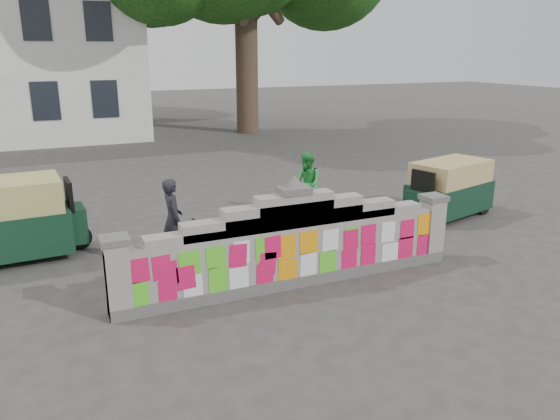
{
  "coord_description": "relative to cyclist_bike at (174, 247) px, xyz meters",
  "views": [
    {
      "loc": [
        -3.92,
        -8.14,
        4.04
      ],
      "look_at": [
        0.18,
        1.0,
        1.1
      ],
      "focal_mm": 35.0,
      "sensor_mm": 36.0,
      "label": 1
    }
  ],
  "objects": [
    {
      "name": "rickshaw_left",
      "position": [
        -2.9,
        1.87,
        0.39
      ],
      "size": [
        2.97,
        1.51,
        1.62
      ],
      "rotation": [
        0.0,
        0.0,
        0.06
      ],
      "color": "#113320",
      "rests_on": "ground"
    },
    {
      "name": "rickshaw_right",
      "position": [
        7.1,
        0.66,
        0.28
      ],
      "size": [
        2.62,
        1.7,
        1.41
      ],
      "rotation": [
        0.0,
        0.0,
        3.4
      ],
      "color": "black",
      "rests_on": "ground"
    },
    {
      "name": "cyclist_bike",
      "position": [
        0.0,
        0.0,
        0.0
      ],
      "size": [
        1.74,
        0.66,
        0.91
      ],
      "primitive_type": "imported",
      "rotation": [
        0.0,
        0.0,
        1.61
      ],
      "color": "black",
      "rests_on": "ground"
    },
    {
      "name": "pedestrian",
      "position": [
        3.95,
        2.25,
        0.34
      ],
      "size": [
        0.65,
        0.81,
        1.6
      ],
      "primitive_type": "imported",
      "rotation": [
        0.0,
        0.0,
        -1.63
      ],
      "color": "green",
      "rests_on": "ground"
    },
    {
      "name": "parapet_wall",
      "position": [
        1.77,
        -1.54,
        0.3
      ],
      "size": [
        6.48,
        0.44,
        2.01
      ],
      "color": "#4C4C49",
      "rests_on": "ground"
    },
    {
      "name": "cyclist_rider",
      "position": [
        0.0,
        0.0,
        0.31
      ],
      "size": [
        0.39,
        0.57,
        1.54
      ],
      "primitive_type": "imported",
      "rotation": [
        0.0,
        0.0,
        1.61
      ],
      "color": "black",
      "rests_on": "ground"
    },
    {
      "name": "ground",
      "position": [
        1.77,
        -1.54,
        -0.45
      ],
      "size": [
        100.0,
        100.0,
        0.0
      ],
      "primitive_type": "plane",
      "color": "#383533",
      "rests_on": "ground"
    }
  ]
}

